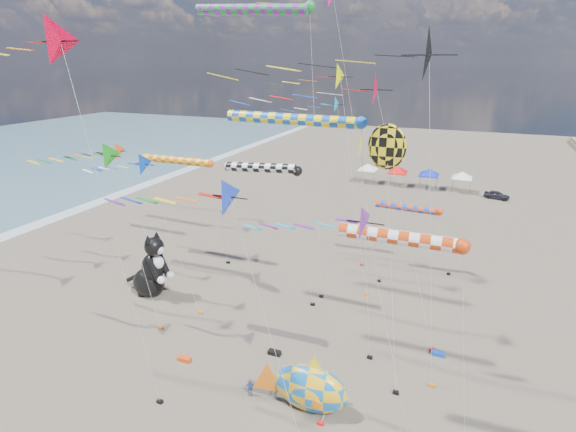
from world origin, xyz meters
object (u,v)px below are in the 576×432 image
Objects in this scene: child_blue at (250,388)px; parked_car at (497,195)px; cat_inflatable at (150,264)px; person_adult at (273,388)px; child_green at (344,397)px; fish_inflatable at (309,388)px.

child_blue is 0.30× the size of parked_car.
cat_inflatable is 3.76× the size of person_adult.
child_green is 0.28× the size of parked_car.
person_adult is 53.28m from parked_car.
parked_car is (29.09, 43.59, -2.38)m from cat_inflatable.
child_blue is 53.92m from parked_car.
fish_inflatable is at bearing -15.27° from person_adult.
cat_inflatable is 16.22m from child_blue.
child_green is at bearing -8.02° from child_blue.
cat_inflatable is 5.55× the size of child_blue.
parked_car is at bearing 51.10° from child_blue.
cat_inflatable reaches higher than child_blue.
child_green is at bearing -12.61° from cat_inflatable.
cat_inflatable reaches higher than person_adult.
person_adult reaches higher than child_green.
fish_inflatable reaches higher than parked_car.
fish_inflatable is 6.18× the size of child_green.
person_adult is 4.29m from child_green.
fish_inflatable reaches higher than child_green.
cat_inflatable is at bearing 156.21° from fish_inflatable.
person_adult is at bearing -12.79° from child_blue.
child_green is at bearing 29.84° from fish_inflatable.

